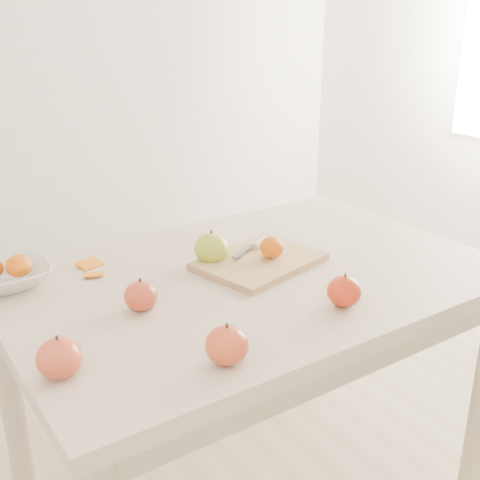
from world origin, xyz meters
TOP-DOWN VIEW (x-y plane):
  - table at (0.00, 0.00)m, footprint 1.20×0.80m
  - cutting_board at (0.04, 0.03)m, footprint 0.34×0.28m
  - board_tangerine at (0.07, 0.02)m, footprint 0.06×0.06m
  - fruit_bowl at (-0.52, 0.26)m, footprint 0.21×0.21m
  - bowl_tangerine_far at (-0.49, 0.24)m, footprint 0.06×0.06m
  - orange_peel_a at (-0.32, 0.26)m, footprint 0.07×0.06m
  - orange_peel_b at (-0.33, 0.20)m, footprint 0.05×0.05m
  - paring_knife at (0.09, 0.10)m, footprint 0.16×0.09m
  - apple_green at (-0.05, 0.10)m, footprint 0.09×0.09m
  - apple_red_d at (-0.54, -0.18)m, footprint 0.08×0.08m
  - apple_red_b at (-0.31, -0.03)m, footprint 0.07×0.07m
  - apple_red_c at (-0.27, -0.31)m, footprint 0.08×0.08m
  - apple_red_e at (0.07, -0.26)m, footprint 0.08×0.08m

SIDE VIEW (x-z plane):
  - table at x=0.00m, z-range 0.28..1.03m
  - orange_peel_a at x=-0.32m, z-range 0.75..0.76m
  - orange_peel_b at x=-0.33m, z-range 0.75..0.76m
  - cutting_board at x=0.04m, z-range 0.75..0.77m
  - paring_knife at x=0.09m, z-range 0.77..0.78m
  - fruit_bowl at x=-0.52m, z-range 0.75..0.80m
  - apple_red_b at x=-0.31m, z-range 0.75..0.82m
  - apple_red_e at x=0.07m, z-range 0.75..0.82m
  - apple_red_c at x=-0.27m, z-range 0.75..0.82m
  - apple_red_d at x=-0.54m, z-range 0.75..0.82m
  - apple_green at x=-0.05m, z-range 0.75..0.83m
  - board_tangerine at x=0.07m, z-range 0.77..0.82m
  - bowl_tangerine_far at x=-0.49m, z-range 0.77..0.83m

